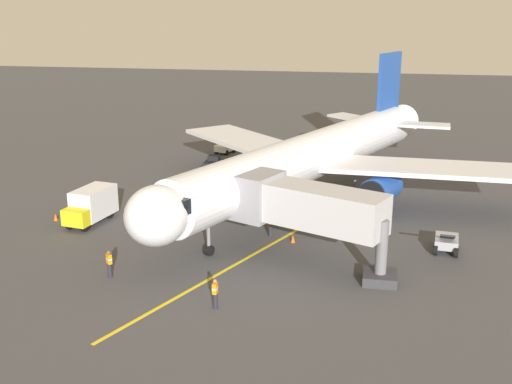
# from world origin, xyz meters

# --- Properties ---
(ground_plane) EXTENTS (220.00, 220.00, 0.00)m
(ground_plane) POSITION_xyz_m (0.00, 0.00, 0.00)
(ground_plane) COLOR #424244
(apron_lead_in_line) EXTENTS (16.04, 36.83, 0.01)m
(apron_lead_in_line) POSITION_xyz_m (0.80, 6.93, 0.01)
(apron_lead_in_line) COLOR yellow
(apron_lead_in_line) RESTS_ON ground
(airplane) EXTENTS (32.09, 38.31, 11.50)m
(airplane) POSITION_xyz_m (0.68, 0.68, 4.00)
(airplane) COLOR silver
(airplane) RESTS_ON ground
(jet_bridge) EXTENTS (11.18, 6.78, 5.40)m
(jet_bridge) POSITION_xyz_m (0.22, 13.16, 3.76)
(jet_bridge) COLOR #B7B7BC
(jet_bridge) RESTS_ON ground
(ground_crew_marshaller) EXTENTS (0.46, 0.46, 1.71)m
(ground_crew_marshaller) POSITION_xyz_m (11.11, 17.81, 0.89)
(ground_crew_marshaller) COLOR #23232D
(ground_crew_marshaller) RESTS_ON ground
(ground_crew_wing_walker) EXTENTS (0.26, 0.41, 1.71)m
(ground_crew_wing_walker) POSITION_xyz_m (3.81, 20.46, 0.89)
(ground_crew_wing_walker) COLOR #23232D
(ground_crew_wing_walker) RESTS_ON ground
(ground_crew_loader) EXTENTS (0.47, 0.39, 1.71)m
(ground_crew_loader) POSITION_xyz_m (2.75, 9.08, 0.89)
(ground_crew_loader) COLOR #23232D
(ground_crew_loader) RESTS_ON ground
(belt_loader_near_nose) EXTENTS (1.81, 4.68, 2.32)m
(belt_loader_near_nose) POSITION_xyz_m (-9.30, 9.63, 0.71)
(belt_loader_near_nose) COLOR #9E9EA3
(belt_loader_near_nose) RESTS_ON ground
(box_truck_portside) EXTENTS (2.66, 4.85, 2.62)m
(box_truck_portside) POSITION_xyz_m (16.58, 8.89, 1.39)
(box_truck_portside) COLOR yellow
(box_truck_portside) RESTS_ON ground
(tug_starboard_side) EXTENTS (2.16, 2.65, 1.50)m
(tug_starboard_side) POSITION_xyz_m (12.24, -15.77, 0.70)
(tug_starboard_side) COLOR white
(tug_starboard_side) RESTS_ON ground
(tug_rear_apron) EXTENTS (1.67, 2.38, 1.50)m
(tug_rear_apron) POSITION_xyz_m (11.56, -8.06, 0.70)
(tug_rear_apron) COLOR black
(tug_rear_apron) RESTS_ON ground
(safety_cone_nose_left) EXTENTS (0.32, 0.32, 0.55)m
(safety_cone_nose_left) POSITION_xyz_m (1.01, 9.97, 0.28)
(safety_cone_nose_left) COLOR #F2590F
(safety_cone_nose_left) RESTS_ON ground
(safety_cone_nose_right) EXTENTS (0.32, 0.32, 0.55)m
(safety_cone_nose_right) POSITION_xyz_m (19.55, 8.94, 0.28)
(safety_cone_nose_right) COLOR #F2590F
(safety_cone_nose_right) RESTS_ON ground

